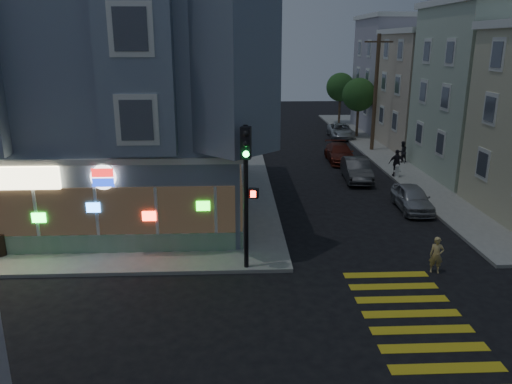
{
  "coord_description": "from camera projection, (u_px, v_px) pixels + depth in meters",
  "views": [
    {
      "loc": [
        0.77,
        -15.4,
        8.51
      ],
      "look_at": [
        1.72,
        5.48,
        2.22
      ],
      "focal_mm": 35.0,
      "sensor_mm": 36.0,
      "label": 1
    }
  ],
  "objects": [
    {
      "name": "street_tree_far",
      "position": [
        341.0,
        87.0,
        52.9
      ],
      "size": [
        3.0,
        3.0,
        5.3
      ],
      "color": "#4C3826",
      "rests_on": "sidewalk_ne"
    },
    {
      "name": "row_house_d",
      "position": [
        423.0,
        75.0,
        48.97
      ],
      "size": [
        12.0,
        8.6,
        10.5
      ],
      "primitive_type": "cube",
      "color": "#A19AAA",
      "rests_on": "sidewalk_ne"
    },
    {
      "name": "parked_car_b",
      "position": [
        357.0,
        170.0,
        31.82
      ],
      "size": [
        1.83,
        4.44,
        1.43
      ],
      "primitive_type": "imported",
      "rotation": [
        0.0,
        0.0,
        -0.07
      ],
      "color": "#35373A",
      "rests_on": "ground"
    },
    {
      "name": "ground",
      "position": [
        213.0,
        300.0,
        17.15
      ],
      "size": [
        120.0,
        120.0,
        0.0
      ],
      "primitive_type": "plane",
      "color": "black",
      "rests_on": "ground"
    },
    {
      "name": "traffic_signal",
      "position": [
        247.0,
        174.0,
        18.15
      ],
      "size": [
        0.68,
        0.62,
        5.54
      ],
      "rotation": [
        0.0,
        0.0,
        -0.24
      ],
      "color": "black",
      "rests_on": "sidewalk_nw"
    },
    {
      "name": "fire_hydrant",
      "position": [
        397.0,
        170.0,
        32.16
      ],
      "size": [
        0.48,
        0.28,
        0.84
      ],
      "color": "white",
      "rests_on": "sidewalk_ne"
    },
    {
      "name": "street_tree_near",
      "position": [
        359.0,
        95.0,
        45.25
      ],
      "size": [
        3.0,
        3.0,
        5.3
      ],
      "color": "#4C3826",
      "rests_on": "sidewalk_ne"
    },
    {
      "name": "sidewalk_ne",
      "position": [
        510.0,
        151.0,
        40.14
      ],
      "size": [
        24.0,
        42.0,
        0.15
      ],
      "primitive_type": "cube",
      "color": "gray",
      "rests_on": "ground"
    },
    {
      "name": "corner_building",
      "position": [
        102.0,
        97.0,
        25.72
      ],
      "size": [
        14.6,
        14.6,
        11.4
      ],
      "color": "slate",
      "rests_on": "sidewalk_nw"
    },
    {
      "name": "sidewalk_nw",
      "position": [
        49.0,
        156.0,
        38.54
      ],
      "size": [
        33.0,
        42.0,
        0.15
      ],
      "primitive_type": "cube",
      "color": "gray",
      "rests_on": "ground"
    },
    {
      "name": "parked_car_a",
      "position": [
        412.0,
        198.0,
        26.2
      ],
      "size": [
        1.7,
        3.9,
        1.31
      ],
      "primitive_type": "imported",
      "rotation": [
        0.0,
        0.0,
        -0.04
      ],
      "color": "#A3A6AA",
      "rests_on": "ground"
    },
    {
      "name": "utility_pole",
      "position": [
        375.0,
        91.0,
        39.25
      ],
      "size": [
        2.2,
        0.3,
        9.0
      ],
      "color": "#4C3826",
      "rests_on": "sidewalk_ne"
    },
    {
      "name": "row_house_c",
      "position": [
        463.0,
        92.0,
        40.58
      ],
      "size": [
        12.0,
        8.6,
        9.0
      ],
      "primitive_type": "cube",
      "color": "#B8AA8F",
      "rests_on": "sidewalk_ne"
    },
    {
      "name": "pedestrian_a",
      "position": [
        402.0,
        152.0,
        36.07
      ],
      "size": [
        0.89,
        0.79,
        1.53
      ],
      "primitive_type": "imported",
      "rotation": [
        0.0,
        0.0,
        3.48
      ],
      "color": "black",
      "rests_on": "sidewalk_ne"
    },
    {
      "name": "running_child",
      "position": [
        436.0,
        255.0,
        19.04
      ],
      "size": [
        0.6,
        0.47,
        1.43
      ],
      "primitive_type": "imported",
      "rotation": [
        0.0,
        0.0,
        -0.28
      ],
      "color": "tan",
      "rests_on": "ground"
    },
    {
      "name": "parked_car_c",
      "position": [
        340.0,
        153.0,
        36.81
      ],
      "size": [
        1.96,
        4.56,
        1.31
      ],
      "primitive_type": "imported",
      "rotation": [
        0.0,
        0.0,
        -0.03
      ],
      "color": "#5D1F15",
      "rests_on": "ground"
    },
    {
      "name": "pedestrian_b",
      "position": [
        397.0,
        163.0,
        32.22
      ],
      "size": [
        1.04,
        0.47,
        1.75
      ],
      "primitive_type": "imported",
      "rotation": [
        0.0,
        0.0,
        3.1
      ],
      "color": "black",
      "rests_on": "sidewalk_ne"
    },
    {
      "name": "parked_car_d",
      "position": [
        341.0,
        131.0,
        46.12
      ],
      "size": [
        2.36,
        4.74,
        1.29
      ],
      "primitive_type": "imported",
      "rotation": [
        0.0,
        0.0,
        -0.05
      ],
      "color": "#ACB2B7",
      "rests_on": "ground"
    }
  ]
}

